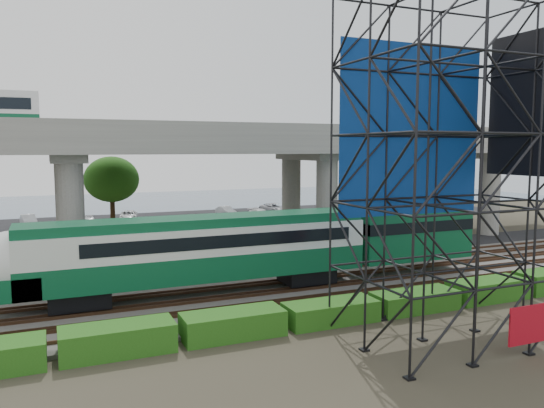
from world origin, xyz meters
name	(u,v)px	position (x,y,z in m)	size (l,w,h in m)	color
ground	(277,301)	(0.00, 0.00, 0.00)	(140.00, 140.00, 0.00)	#474233
ballast_bed	(263,291)	(0.00, 2.00, 0.10)	(90.00, 12.00, 0.20)	slate
service_road	(220,263)	(0.00, 10.50, 0.04)	(90.00, 5.00, 0.08)	black
parking_lot	(158,222)	(0.00, 34.00, 0.04)	(90.00, 18.00, 0.08)	black
harbor_water	(130,204)	(0.00, 56.00, 0.01)	(140.00, 40.00, 0.03)	#465B73
rail_tracks	(263,288)	(0.00, 2.00, 0.28)	(90.00, 9.52, 0.16)	#472D1E
commuter_train	(238,246)	(-1.53, 2.00, 2.88)	(29.30, 3.06, 4.30)	black
overpass	(183,151)	(-1.30, 16.00, 8.21)	(80.00, 12.00, 12.40)	#9E9B93
scaffold_tower	(455,170)	(5.04, -7.98, 7.47)	(9.36, 6.36, 15.00)	black
hedge_strip	(331,311)	(1.01, -4.30, 0.56)	(34.60, 1.80, 1.20)	#1D5112
trees	(141,185)	(-4.67, 16.17, 5.57)	(40.94, 16.94, 7.69)	#382314
suv	(105,263)	(-8.10, 10.28, 0.79)	(2.35, 5.10, 1.42)	black
parked_cars	(162,217)	(0.38, 33.59, 0.70)	(37.53, 9.66, 1.28)	white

